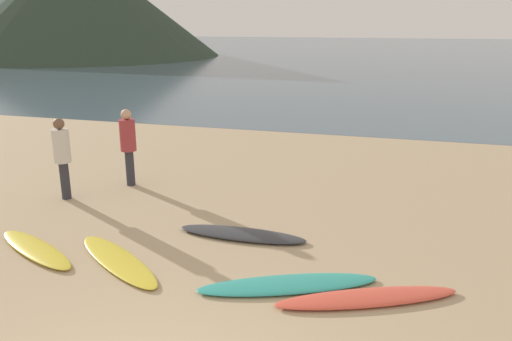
% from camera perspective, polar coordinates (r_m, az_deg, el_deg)
% --- Properties ---
extents(ground_plane, '(120.00, 120.00, 0.20)m').
position_cam_1_polar(ground_plane, '(13.84, 6.21, 0.63)').
color(ground_plane, tan).
rests_on(ground_plane, ground).
extents(ocean_water, '(140.00, 100.00, 0.01)m').
position_cam_1_polar(ocean_water, '(66.74, 14.48, 12.88)').
color(ocean_water, '#475B6B').
rests_on(ocean_water, ground).
extents(headland_hill, '(29.26, 29.26, 11.29)m').
position_cam_1_polar(headland_hill, '(58.59, -19.50, 17.58)').
color(headland_hill, '#28382B').
rests_on(headland_hill, ground).
extents(surfboard_0, '(2.17, 1.39, 0.08)m').
position_cam_1_polar(surfboard_0, '(9.23, -23.58, -8.09)').
color(surfboard_0, yellow).
rests_on(surfboard_0, ground).
extents(surfboard_1, '(2.26, 1.77, 0.07)m').
position_cam_1_polar(surfboard_1, '(8.41, -15.29, -9.71)').
color(surfboard_1, yellow).
rests_on(surfboard_1, ground).
extents(surfboard_2, '(2.32, 0.58, 0.10)m').
position_cam_1_polar(surfboard_2, '(9.02, -1.59, -7.16)').
color(surfboard_2, '#333338').
rests_on(surfboard_2, ground).
extents(surfboard_3, '(2.63, 1.59, 0.08)m').
position_cam_1_polar(surfboard_3, '(7.45, 3.64, -12.67)').
color(surfboard_3, teal).
rests_on(surfboard_3, ground).
extents(surfboard_4, '(2.56, 1.53, 0.09)m').
position_cam_1_polar(surfboard_4, '(7.27, 12.41, -13.81)').
color(surfboard_4, '#D84C38').
rests_on(surfboard_4, ground).
extents(person_0, '(0.36, 0.36, 1.77)m').
position_cam_1_polar(person_0, '(11.86, -14.21, 3.23)').
color(person_0, '#2D2D38').
rests_on(person_0, ground).
extents(person_1, '(0.35, 0.35, 1.75)m').
position_cam_1_polar(person_1, '(11.35, -21.02, 1.95)').
color(person_1, '#2D2D38').
rests_on(person_1, ground).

